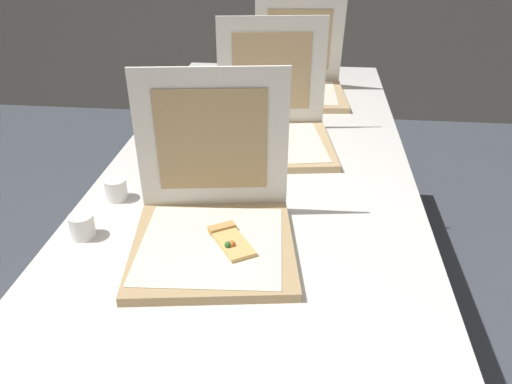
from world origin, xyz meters
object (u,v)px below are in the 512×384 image
Objects in this scene: pizza_box_middle at (274,128)px; cup_white_mid at (173,155)px; pizza_box_back at (299,83)px; cup_white_far at (209,118)px; table at (256,192)px; cup_white_near_left at (82,226)px; cup_white_near_center at (116,189)px; pizza_box_front at (213,223)px.

pizza_box_middle reaches higher than cup_white_mid.
cup_white_far is at bearing -134.74° from pizza_box_back.
table is 5.87× the size of pizza_box_middle.
cup_white_near_left is (-0.17, -0.74, 0.00)m from cup_white_far.
cup_white_near_center is at bearing -142.03° from pizza_box_middle.
pizza_box_back is at bearing 74.29° from pizza_box_middle.
pizza_box_back reaches higher than cup_white_mid.
cup_white_far is 0.33m from cup_white_mid.
pizza_box_middle reaches higher than pizza_box_back.
pizza_box_middle is 0.57m from cup_white_near_center.
cup_white_near_center is at bearing -121.58° from pizza_box_back.
cup_white_far is 1.00× the size of cup_white_near_left.
cup_white_near_left is at bearing -118.44° from pizza_box_back.
cup_white_mid is at bearing -99.11° from cup_white_far.
pizza_box_middle is 7.16× the size of cup_white_near_center.
cup_white_near_center is at bearing -113.28° from cup_white_mid.
pizza_box_middle is 0.52m from pizza_box_back.
table is 0.46m from cup_white_far.
pizza_box_middle is at bearing -102.42° from pizza_box_back.
pizza_box_front is 7.14× the size of cup_white_near_center.
pizza_box_back is at bearing 66.77° from cup_white_near_left.
pizza_box_middle is 7.16× the size of cup_white_far.
pizza_box_front reaches higher than cup_white_near_center.
pizza_box_back is at bearing 73.52° from pizza_box_front.
pizza_box_front reaches higher than cup_white_mid.
pizza_box_middle reaches higher than cup_white_near_left.
pizza_box_back is (0.10, 0.77, 0.10)m from table.
cup_white_near_left is (-0.02, -0.19, 0.00)m from cup_white_near_center.
pizza_box_back is 6.85× the size of cup_white_near_center.
table is at bearing -102.34° from pizza_box_back.
pizza_box_front is 7.14× the size of cup_white_far.
cup_white_near_center is 0.19m from cup_white_near_left.
pizza_box_front is 0.32m from cup_white_near_left.
pizza_box_middle is 7.16× the size of cup_white_near_left.
pizza_box_back is at bearing 50.47° from cup_white_far.
cup_white_near_left is (-0.41, -0.60, -0.03)m from pizza_box_middle.
pizza_box_middle is at bearing 32.05° from cup_white_mid.
table is 0.78m from pizza_box_back.
cup_white_mid is (0.12, 0.42, 0.00)m from cup_white_near_left.
pizza_box_middle reaches higher than table.
pizza_box_middle reaches higher than cup_white_far.
cup_white_far is at bearing 142.16° from pizza_box_middle.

